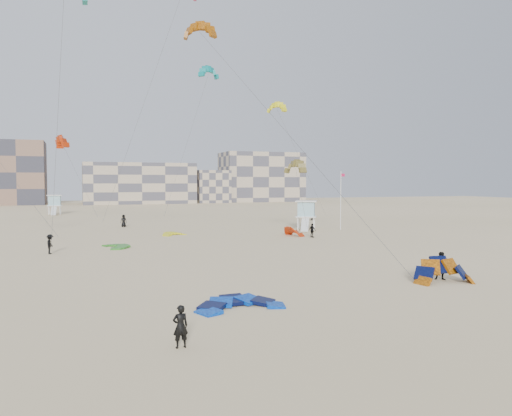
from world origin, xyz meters
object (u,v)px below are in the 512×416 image
object	(u,v)px
kitesurfer_main	(180,326)
kite_ground_blue	(240,308)
lifeguard_tower_near	(306,215)
kite_ground_orange	(444,283)

from	to	relation	value
kitesurfer_main	kite_ground_blue	bearing A→B (deg)	-134.28
kitesurfer_main	lifeguard_tower_near	bearing A→B (deg)	-126.93
lifeguard_tower_near	kitesurfer_main	bearing A→B (deg)	-92.02
kite_ground_orange	kitesurfer_main	xyz separation A→B (m)	(-18.28, -6.69, 0.84)
lifeguard_tower_near	kite_ground_blue	bearing A→B (deg)	-90.90
kite_ground_orange	lifeguard_tower_near	world-z (taller)	lifeguard_tower_near
kite_ground_blue	kitesurfer_main	xyz separation A→B (m)	(-4.04, -5.08, 0.84)
kite_ground_blue	kite_ground_orange	world-z (taller)	kite_ground_orange
kite_ground_orange	lifeguard_tower_near	size ratio (longest dim) A/B	0.67
kite_ground_blue	kite_ground_orange	bearing A→B (deg)	3.02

